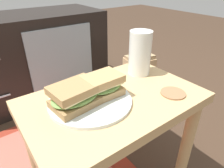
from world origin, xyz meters
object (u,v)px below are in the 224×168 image
Objects in this scene: tv_cabinet at (33,57)px; coaster at (173,93)px; beer_glass at (140,54)px; sandwich_front at (75,96)px; paper_bag at (138,80)px; plate at (90,101)px; sandwich_back at (103,85)px.

coaster is (0.15, -1.05, 0.17)m from tv_cabinet.
sandwich_front is at bearing -168.48° from beer_glass.
paper_bag is (0.35, 0.35, -0.37)m from beer_glass.
paper_bag is at bearing 55.31° from coaster.
beer_glass is (0.30, 0.06, 0.04)m from sandwich_front.
sandwich_front reaches higher than paper_bag.
plate is 0.27m from beer_glass.
sandwich_back is 0.76× the size of beer_glass.
sandwich_front reaches higher than coaster.
sandwich_front is 1.90× the size of coaster.
beer_glass is (0.17, -0.87, 0.25)m from tv_cabinet.
sandwich_back reaches higher than plate.
sandwich_back is 0.22m from beer_glass.
plate is 0.79m from paper_bag.
tv_cabinet is 7.65× the size of sandwich_back.
sandwich_front is at bearing -147.99° from paper_bag.
plate is at bearing 153.88° from coaster.
coaster is 0.23× the size of paper_bag.
sandwich_front is 0.31m from beer_glass.
tv_cabinet reaches higher than plate.
plate is 0.06m from sandwich_back.
plate is 1.65× the size of sandwich_front.
tv_cabinet reaches higher than paper_bag.
sandwich_back reaches higher than coaster.
sandwich_back is at bearing 1.06° from sandwich_front.
sandwich_front is (-0.05, -0.00, 0.04)m from plate.
beer_glass is 0.47× the size of paper_bag.
plate reaches higher than coaster.
coaster is 0.70m from paper_bag.
coaster is at bearing -22.14° from sandwich_front.
plate is at bearing -95.61° from tv_cabinet.
sandwich_back is 0.23m from coaster.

